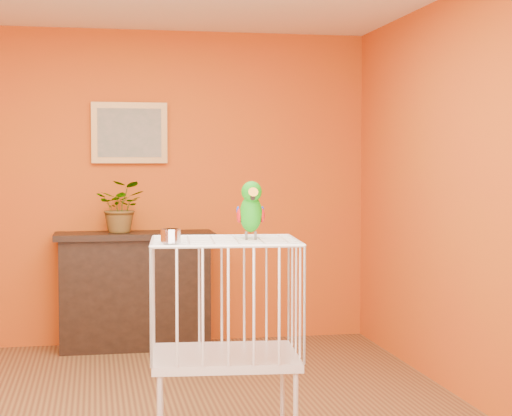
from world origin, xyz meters
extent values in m
plane|color=#C94913|center=(0.00, 2.25, 1.30)|extent=(4.00, 0.00, 4.00)
plane|color=#C94913|center=(0.00, -2.25, 1.30)|extent=(4.00, 0.00, 4.00)
plane|color=#C94913|center=(2.00, 0.00, 1.30)|extent=(0.00, 4.50, 4.50)
cube|color=black|center=(0.03, 2.03, 0.45)|extent=(1.19, 0.40, 0.89)
cube|color=black|center=(0.03, 2.03, 0.92)|extent=(1.27, 0.46, 0.05)
cube|color=black|center=(0.03, 1.85, 0.45)|extent=(0.83, 0.02, 0.45)
cube|color=#581922|center=(-0.22, 1.98, 0.35)|extent=(0.05, 0.18, 0.28)
cube|color=#2A4422|center=(-0.14, 1.98, 0.35)|extent=(0.05, 0.18, 0.28)
cube|color=#581922|center=(-0.05, 1.98, 0.35)|extent=(0.05, 0.18, 0.28)
cube|color=#2A4422|center=(0.05, 1.98, 0.35)|extent=(0.05, 0.18, 0.28)
cube|color=#581922|center=(0.14, 1.98, 0.35)|extent=(0.05, 0.18, 0.28)
imported|color=#26722D|center=(-0.07, 2.04, 1.11)|extent=(0.46, 0.49, 0.33)
cube|color=#A6763B|center=(0.00, 2.22, 1.75)|extent=(0.62, 0.03, 0.50)
cube|color=gray|center=(0.00, 2.21, 1.75)|extent=(0.52, 0.01, 0.40)
cube|color=silver|center=(0.35, -0.69, 0.52)|extent=(0.77, 0.62, 0.04)
cube|color=silver|center=(0.35, -0.69, 1.11)|extent=(0.77, 0.62, 0.01)
cylinder|color=silver|center=(0.05, -0.41, 0.25)|extent=(0.03, 0.03, 0.50)
cylinder|color=silver|center=(0.70, -0.47, 0.25)|extent=(0.03, 0.03, 0.50)
cylinder|color=silver|center=(0.07, -0.85, 1.15)|extent=(0.10, 0.10, 0.07)
cylinder|color=#59544C|center=(0.46, -0.67, 1.13)|extent=(0.01, 0.01, 0.04)
cylinder|color=#59544C|center=(0.51, -0.67, 1.13)|extent=(0.01, 0.01, 0.04)
ellipsoid|color=#089606|center=(0.49, -0.67, 1.25)|extent=(0.12, 0.17, 0.21)
ellipsoid|color=#089606|center=(0.49, -0.70, 1.36)|extent=(0.11, 0.12, 0.10)
cone|color=orange|center=(0.48, -0.75, 1.35)|extent=(0.05, 0.07, 0.07)
cone|color=black|center=(0.48, -0.74, 1.33)|extent=(0.03, 0.03, 0.03)
sphere|color=black|center=(0.45, -0.72, 1.37)|extent=(0.02, 0.02, 0.02)
sphere|color=black|center=(0.52, -0.72, 1.37)|extent=(0.02, 0.02, 0.02)
ellipsoid|color=#A50C0C|center=(0.43, -0.65, 1.24)|extent=(0.03, 0.06, 0.07)
ellipsoid|color=navy|center=(0.55, -0.66, 1.24)|extent=(0.03, 0.06, 0.07)
cone|color=#089606|center=(0.49, -0.60, 1.17)|extent=(0.08, 0.15, 0.12)
camera|label=1|loc=(-0.29, -4.90, 1.50)|focal=60.00mm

